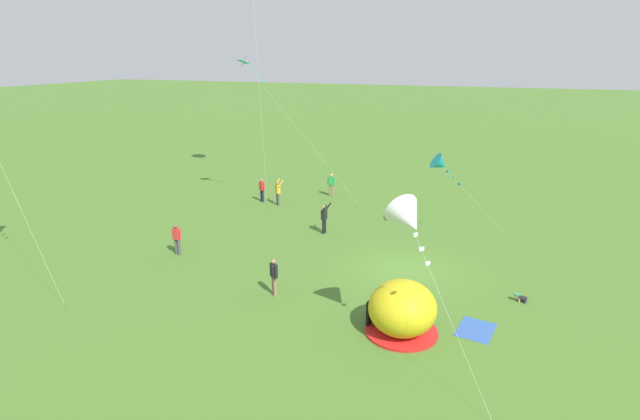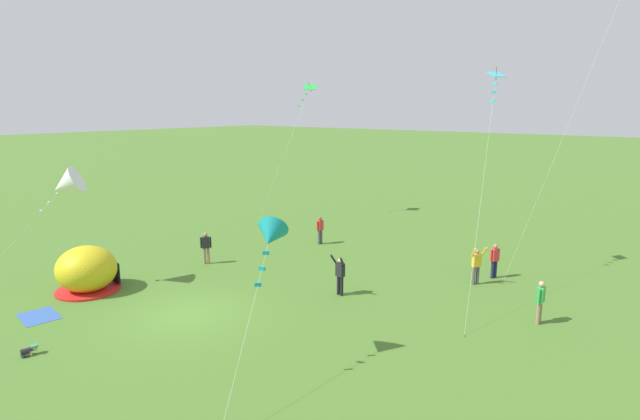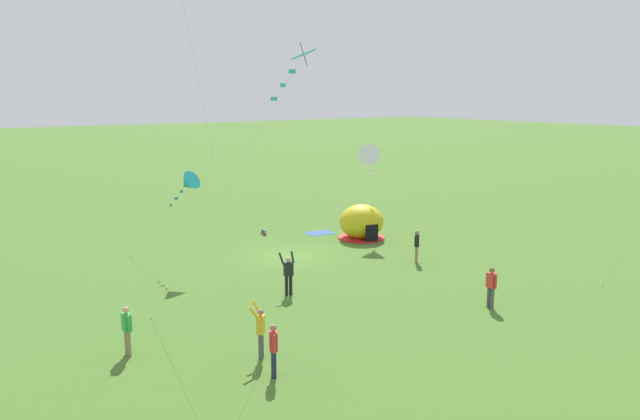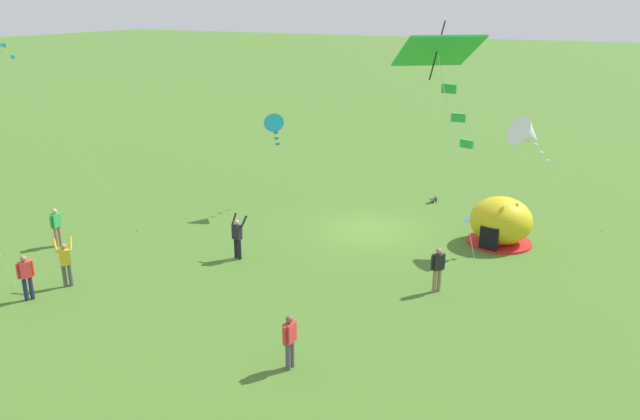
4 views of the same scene
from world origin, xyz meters
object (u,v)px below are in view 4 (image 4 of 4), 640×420
object	(u,v)px
person_with_toddler	(56,225)
kite_green	(443,74)
popup_tent	(501,222)
toddler_crawling	(433,199)
person_near_tent	(438,267)
person_far_back	(26,275)
person_watching_sky	(237,236)
kite_teal	(275,126)
person_strolling	(290,339)
kite_white	(528,136)
person_flying_kite	(65,262)

from	to	relation	value
person_with_toddler	kite_green	world-z (taller)	kite_green
popup_tent	toddler_crawling	world-z (taller)	popup_tent
popup_tent	person_near_tent	xyz separation A→B (m)	(1.10, 5.95, -0.03)
person_far_back	person_watching_sky	world-z (taller)	person_watching_sky
kite_teal	person_strolling	bearing A→B (deg)	121.90
person_watching_sky	kite_white	xyz separation A→B (m)	(-10.14, -6.84, 3.88)
kite_white	person_flying_kite	bearing A→B (deg)	39.58
person_strolling	kite_white	world-z (taller)	kite_white
toddler_crawling	person_near_tent	size ratio (longest dim) A/B	0.32
person_near_tent	person_strolling	world-z (taller)	same
person_flying_kite	kite_green	bearing A→B (deg)	156.53
popup_tent	kite_white	bearing A→B (deg)	-166.03
person_watching_sky	person_flying_kite	world-z (taller)	same
kite_white	person_strolling	bearing A→B (deg)	72.03
person_near_tent	person_strolling	distance (m)	7.27
person_strolling	person_near_tent	bearing A→B (deg)	-109.13
person_with_toddler	kite_white	bearing A→B (deg)	-152.95
person_near_tent	kite_teal	xyz separation A→B (m)	(10.14, -5.60, 3.38)
toddler_crawling	popup_tent	bearing A→B (deg)	134.98
popup_tent	person_with_toddler	bearing A→B (deg)	27.55
popup_tent	person_near_tent	world-z (taller)	popup_tent
person_watching_sky	person_strolling	distance (m)	8.55
person_near_tent	person_with_toddler	xyz separation A→B (m)	(16.14, 3.05, 0.00)
person_watching_sky	person_flying_kite	xyz separation A→B (m)	(4.28, 5.08, 0.00)
person_strolling	kite_green	xyz separation A→B (m)	(-5.65, 5.80, 8.43)
person_watching_sky	kite_teal	xyz separation A→B (m)	(1.84, -6.31, 3.35)
toddler_crawling	person_strolling	world-z (taller)	person_strolling
kite_teal	person_far_back	bearing A→B (deg)	77.71
popup_tent	person_watching_sky	distance (m)	11.52
toddler_crawling	person_with_toddler	size ratio (longest dim) A/B	0.32
kite_green	toddler_crawling	bearing A→B (deg)	-74.20
popup_tent	kite_white	world-z (taller)	kite_white
person_near_tent	person_flying_kite	size ratio (longest dim) A/B	0.91
person_near_tent	kite_green	distance (m)	15.56
popup_tent	person_strolling	world-z (taller)	popup_tent
person_far_back	person_with_toddler	xyz separation A→B (m)	(3.20, -4.18, 0.00)
person_far_back	person_with_toddler	size ratio (longest dim) A/B	1.00
toddler_crawling	kite_green	size ratio (longest dim) A/B	0.06
person_strolling	person_with_toddler	xyz separation A→B (m)	(13.76, -3.82, 0.00)
popup_tent	kite_white	xyz separation A→B (m)	(-0.73, -0.18, 3.88)
person_far_back	person_with_toddler	distance (m)	5.27
person_flying_kite	person_with_toddler	world-z (taller)	person_flying_kite
person_watching_sky	person_near_tent	distance (m)	8.34
person_watching_sky	toddler_crawling	bearing A→B (deg)	-114.84
person_strolling	kite_white	distance (m)	14.22
kite_teal	person_watching_sky	bearing A→B (deg)	106.25
toddler_crawling	person_watching_sky	distance (m)	12.13
person_far_back	person_flying_kite	xyz separation A→B (m)	(-0.36, -1.45, 0.03)
popup_tent	kite_teal	xyz separation A→B (m)	(11.24, 0.35, 3.35)
kite_white	kite_teal	xyz separation A→B (m)	(11.98, 0.53, -0.53)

